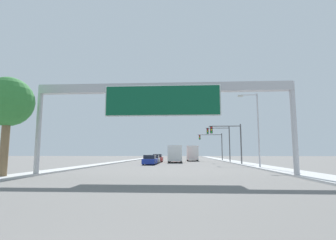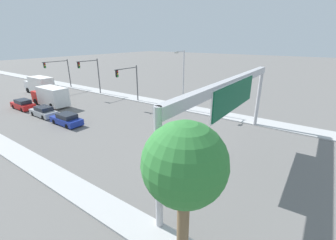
{
  "view_description": "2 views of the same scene",
  "coord_description": "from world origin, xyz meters",
  "px_view_note": "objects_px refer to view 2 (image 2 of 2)",
  "views": [
    {
      "loc": [
        1.64,
        -2.17,
        1.77
      ],
      "look_at": [
        0.0,
        24.89,
        5.19
      ],
      "focal_mm": 28.0,
      "sensor_mm": 36.0,
      "label": 1
    },
    {
      "loc": [
        -17.96,
        11.8,
        10.19
      ],
      "look_at": [
        1.51,
        25.45,
        1.63
      ],
      "focal_mm": 24.0,
      "sensor_mm": 36.0,
      "label": 2
    }
  ],
  "objects_px": {
    "car_far_left": "(67,119)",
    "street_lamp_right": "(183,76)",
    "car_mid_center": "(23,105)",
    "car_near_center": "(44,112)",
    "traffic_light_near_intersection": "(130,78)",
    "truck_box_secondary": "(40,85)",
    "traffic_light_mid_block": "(92,71)",
    "truck_box_primary": "(51,96)",
    "sign_gantry": "(232,93)",
    "traffic_light_far_intersection": "(61,69)",
    "palm_tree_foreground": "(185,166)"
  },
  "relations": [
    {
      "from": "car_mid_center",
      "to": "car_far_left",
      "type": "distance_m",
      "value": 11.72
    },
    {
      "from": "sign_gantry",
      "to": "truck_box_primary",
      "type": "bearing_deg",
      "value": 90.0
    },
    {
      "from": "car_far_left",
      "to": "truck_box_primary",
      "type": "height_order",
      "value": "truck_box_primary"
    },
    {
      "from": "truck_box_primary",
      "to": "street_lamp_right",
      "type": "relative_size",
      "value": 0.84
    },
    {
      "from": "palm_tree_foreground",
      "to": "street_lamp_right",
      "type": "distance_m",
      "value": 24.9
    },
    {
      "from": "car_near_center",
      "to": "truck_box_secondary",
      "type": "bearing_deg",
      "value": 64.4
    },
    {
      "from": "sign_gantry",
      "to": "street_lamp_right",
      "type": "relative_size",
      "value": 2.31
    },
    {
      "from": "sign_gantry",
      "to": "car_far_left",
      "type": "distance_m",
      "value": 20.67
    },
    {
      "from": "car_mid_center",
      "to": "car_far_left",
      "type": "xyz_separation_m",
      "value": [
        0.0,
        -11.72,
        -0.03
      ]
    },
    {
      "from": "traffic_light_mid_block",
      "to": "traffic_light_near_intersection",
      "type": "bearing_deg",
      "value": -91.21
    },
    {
      "from": "car_near_center",
      "to": "truck_box_primary",
      "type": "distance_m",
      "value": 5.56
    },
    {
      "from": "car_mid_center",
      "to": "car_far_left",
      "type": "relative_size",
      "value": 0.98
    },
    {
      "from": "car_near_center",
      "to": "street_lamp_right",
      "type": "distance_m",
      "value": 20.21
    },
    {
      "from": "car_mid_center",
      "to": "traffic_light_mid_block",
      "type": "xyz_separation_m",
      "value": [
        12.39,
        -1.28,
        3.83
      ]
    },
    {
      "from": "traffic_light_near_intersection",
      "to": "truck_box_secondary",
      "type": "bearing_deg",
      "value": 104.67
    },
    {
      "from": "truck_box_secondary",
      "to": "palm_tree_foreground",
      "type": "xyz_separation_m",
      "value": [
        -14.6,
        -41.99,
        3.69
      ]
    },
    {
      "from": "car_mid_center",
      "to": "car_far_left",
      "type": "bearing_deg",
      "value": -90.0
    },
    {
      "from": "car_far_left",
      "to": "truck_box_secondary",
      "type": "bearing_deg",
      "value": 70.9
    },
    {
      "from": "truck_box_primary",
      "to": "traffic_light_near_intersection",
      "type": "relative_size",
      "value": 1.21
    },
    {
      "from": "traffic_light_mid_block",
      "to": "palm_tree_foreground",
      "type": "bearing_deg",
      "value": -121.82
    },
    {
      "from": "car_mid_center",
      "to": "traffic_light_mid_block",
      "type": "bearing_deg",
      "value": -5.88
    },
    {
      "from": "car_mid_center",
      "to": "street_lamp_right",
      "type": "bearing_deg",
      "value": -56.35
    },
    {
      "from": "truck_box_primary",
      "to": "traffic_light_far_intersection",
      "type": "relative_size",
      "value": 1.19
    },
    {
      "from": "sign_gantry",
      "to": "traffic_light_near_intersection",
      "type": "distance_m",
      "value": 21.97
    },
    {
      "from": "car_near_center",
      "to": "street_lamp_right",
      "type": "relative_size",
      "value": 0.51
    },
    {
      "from": "truck_box_secondary",
      "to": "traffic_light_far_intersection",
      "type": "relative_size",
      "value": 1.2
    },
    {
      "from": "car_far_left",
      "to": "street_lamp_right",
      "type": "height_order",
      "value": "street_lamp_right"
    },
    {
      "from": "palm_tree_foreground",
      "to": "street_lamp_right",
      "type": "xyz_separation_m",
      "value": [
        21.18,
        13.09,
        -0.25
      ]
    },
    {
      "from": "sign_gantry",
      "to": "truck_box_primary",
      "type": "relative_size",
      "value": 2.74
    },
    {
      "from": "car_near_center",
      "to": "traffic_light_mid_block",
      "type": "bearing_deg",
      "value": 21.32
    },
    {
      "from": "traffic_light_far_intersection",
      "to": "street_lamp_right",
      "type": "distance_m",
      "value": 29.18
    },
    {
      "from": "car_far_left",
      "to": "street_lamp_right",
      "type": "relative_size",
      "value": 0.52
    },
    {
      "from": "palm_tree_foreground",
      "to": "traffic_light_mid_block",
      "type": "bearing_deg",
      "value": 58.18
    },
    {
      "from": "car_mid_center",
      "to": "traffic_light_mid_block",
      "type": "height_order",
      "value": "traffic_light_mid_block"
    },
    {
      "from": "car_far_left",
      "to": "traffic_light_near_intersection",
      "type": "distance_m",
      "value": 12.67
    },
    {
      "from": "car_far_left",
      "to": "traffic_light_near_intersection",
      "type": "xyz_separation_m",
      "value": [
        12.18,
        0.44,
        3.49
      ]
    },
    {
      "from": "truck_box_primary",
      "to": "street_lamp_right",
      "type": "bearing_deg",
      "value": -61.43
    },
    {
      "from": "sign_gantry",
      "to": "truck_box_secondary",
      "type": "height_order",
      "value": "sign_gantry"
    },
    {
      "from": "truck_box_secondary",
      "to": "car_mid_center",
      "type": "bearing_deg",
      "value": -129.47
    },
    {
      "from": "traffic_light_far_intersection",
      "to": "street_lamp_right",
      "type": "bearing_deg",
      "value": -86.8
    },
    {
      "from": "truck_box_secondary",
      "to": "traffic_light_mid_block",
      "type": "xyz_separation_m",
      "value": [
        5.39,
        -9.78,
        2.85
      ]
    },
    {
      "from": "car_far_left",
      "to": "truck_box_secondary",
      "type": "relative_size",
      "value": 0.62
    },
    {
      "from": "palm_tree_foreground",
      "to": "truck_box_secondary",
      "type": "bearing_deg",
      "value": 70.82
    },
    {
      "from": "traffic_light_far_intersection",
      "to": "traffic_light_near_intersection",
      "type": "bearing_deg",
      "value": -89.35
    },
    {
      "from": "car_mid_center",
      "to": "traffic_light_far_intersection",
      "type": "distance_m",
      "value": 15.21
    },
    {
      "from": "street_lamp_right",
      "to": "car_near_center",
      "type": "bearing_deg",
      "value": 133.54
    },
    {
      "from": "traffic_light_near_intersection",
      "to": "traffic_light_mid_block",
      "type": "height_order",
      "value": "traffic_light_mid_block"
    },
    {
      "from": "car_mid_center",
      "to": "traffic_light_far_intersection",
      "type": "height_order",
      "value": "traffic_light_far_intersection"
    },
    {
      "from": "car_far_left",
      "to": "traffic_light_mid_block",
      "type": "bearing_deg",
      "value": 40.12
    },
    {
      "from": "car_mid_center",
      "to": "street_lamp_right",
      "type": "relative_size",
      "value": 0.51
    }
  ]
}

